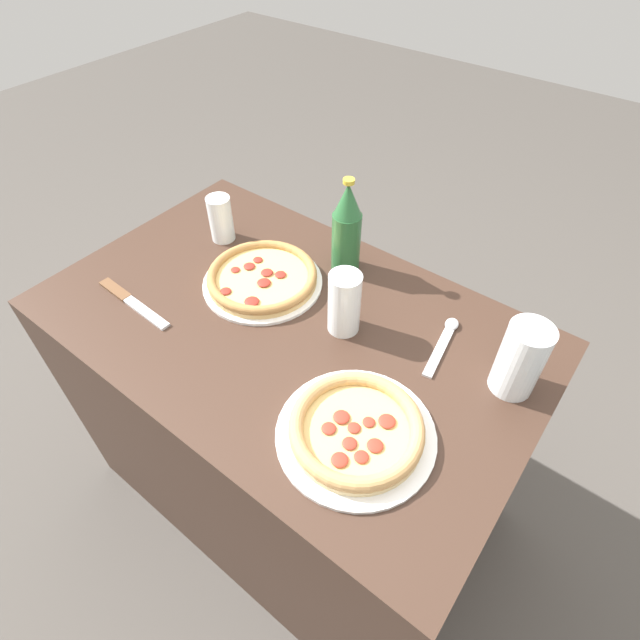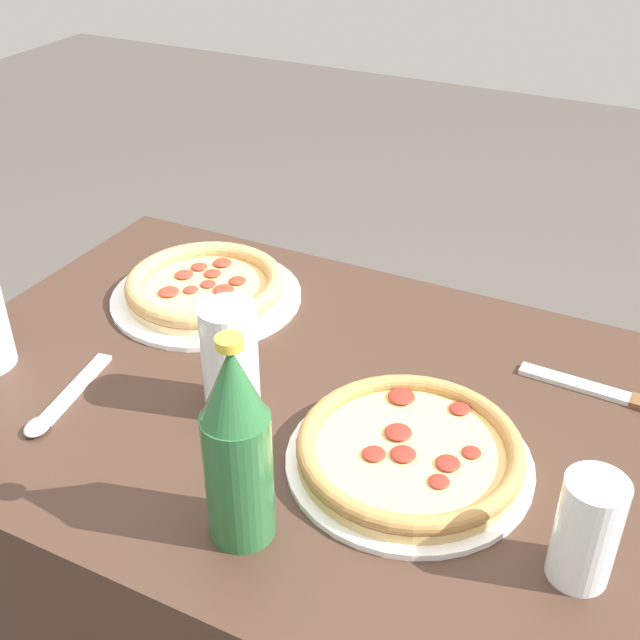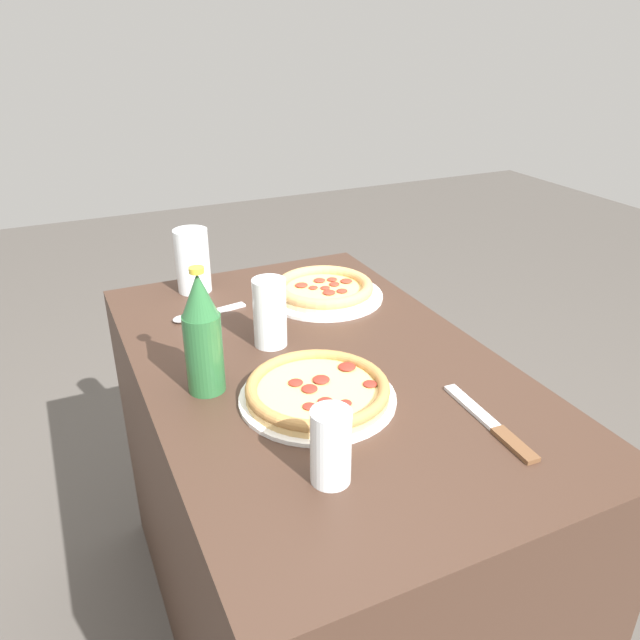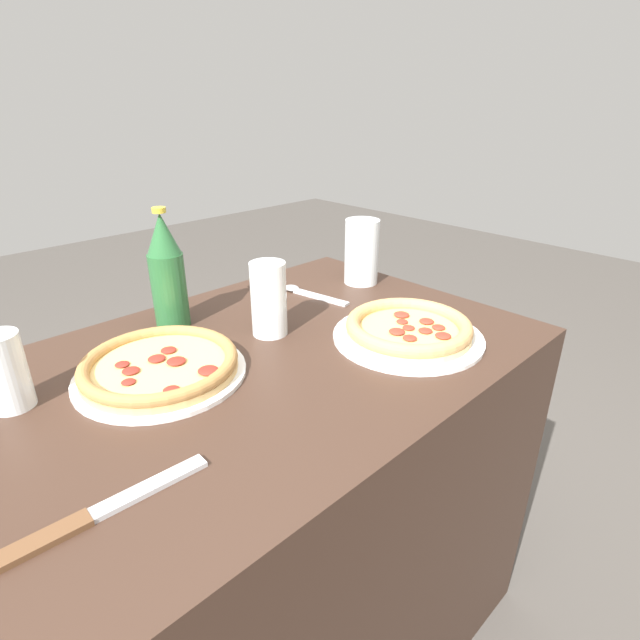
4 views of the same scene
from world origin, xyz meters
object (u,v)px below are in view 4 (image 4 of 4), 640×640
object	(u,v)px
knife	(101,511)
spoon	(307,293)
glass_lemonade	(269,303)
glass_orange_juice	(6,375)
glass_mango_juice	(362,254)
pizza_salami	(408,330)
beer_bottle	(167,272)
pizza_veggie	(160,366)

from	to	relation	value
knife	spoon	world-z (taller)	spoon
glass_lemonade	glass_orange_juice	xyz separation A→B (m)	(-0.44, 0.07, -0.01)
glass_mango_juice	pizza_salami	bearing A→B (deg)	-122.28
glass_lemonade	beer_bottle	world-z (taller)	beer_bottle
glass_lemonade	spoon	bearing A→B (deg)	27.40
pizza_veggie	pizza_salami	distance (m)	0.46
beer_bottle	glass_orange_juice	bearing A→B (deg)	-163.11
beer_bottle	spoon	size ratio (longest dim) A/B	1.34
pizza_veggie	spoon	bearing A→B (deg)	13.20
glass_lemonade	glass_orange_juice	bearing A→B (deg)	170.65
glass_orange_juice	spoon	bearing A→B (deg)	2.53
glass_orange_juice	knife	size ratio (longest dim) A/B	0.51
pizza_veggie	spoon	size ratio (longest dim) A/B	1.57
glass_mango_juice	glass_lemonade	world-z (taller)	glass_mango_juice
glass_lemonade	knife	bearing A→B (deg)	-151.79
glass_orange_juice	pizza_salami	bearing A→B (deg)	-24.35
spoon	glass_orange_juice	bearing A→B (deg)	-177.47
pizza_salami	glass_orange_juice	size ratio (longest dim) A/B	2.40
spoon	beer_bottle	bearing A→B (deg)	167.31
pizza_veggie	glass_lemonade	distance (m)	0.24
pizza_salami	knife	size ratio (longest dim) A/B	1.22
pizza_veggie	spoon	distance (m)	0.44
glass_orange_juice	glass_lemonade	bearing A→B (deg)	-9.35
glass_orange_juice	beer_bottle	world-z (taller)	beer_bottle
beer_bottle	spoon	bearing A→B (deg)	-12.69
pizza_salami	glass_mango_juice	xyz separation A→B (m)	(0.17, 0.28, 0.05)
glass_lemonade	beer_bottle	distance (m)	0.21
pizza_veggie	pizza_salami	size ratio (longest dim) A/B	0.98
pizza_veggie	glass_orange_juice	bearing A→B (deg)	160.40
glass_lemonade	knife	distance (m)	0.50
glass_lemonade	knife	xyz separation A→B (m)	(-0.43, -0.23, -0.06)
pizza_salami	knife	world-z (taller)	pizza_salami
pizza_salami	glass_mango_juice	distance (m)	0.33
pizza_salami	beer_bottle	bearing A→B (deg)	127.86
glass_orange_juice	beer_bottle	size ratio (longest dim) A/B	0.50
glass_orange_juice	pizza_veggie	bearing A→B (deg)	-19.60
glass_lemonade	knife	world-z (taller)	glass_lemonade
glass_mango_juice	spoon	xyz separation A→B (m)	(-0.16, 0.03, -0.07)
pizza_salami	glass_orange_juice	distance (m)	0.68
glass_lemonade	spoon	xyz separation A→B (m)	(0.19, 0.10, -0.06)
spoon	knife	bearing A→B (deg)	-152.04
glass_mango_juice	spoon	bearing A→B (deg)	169.29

